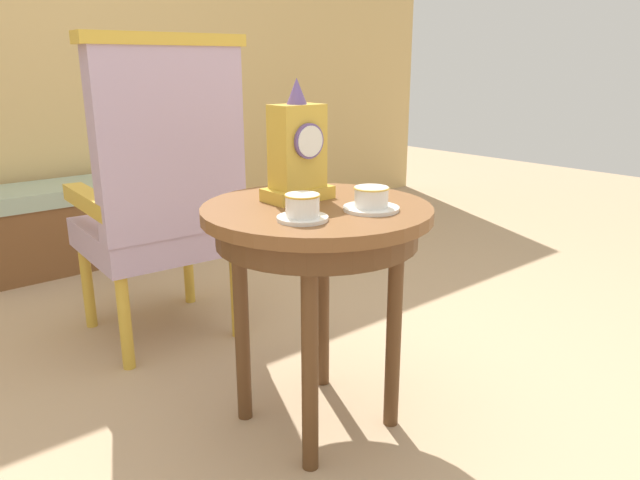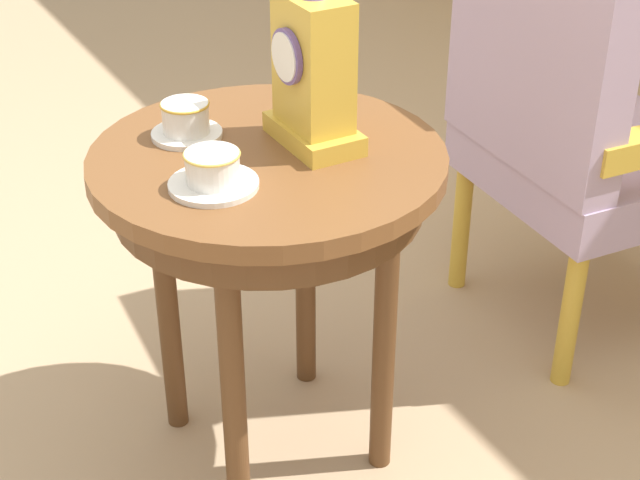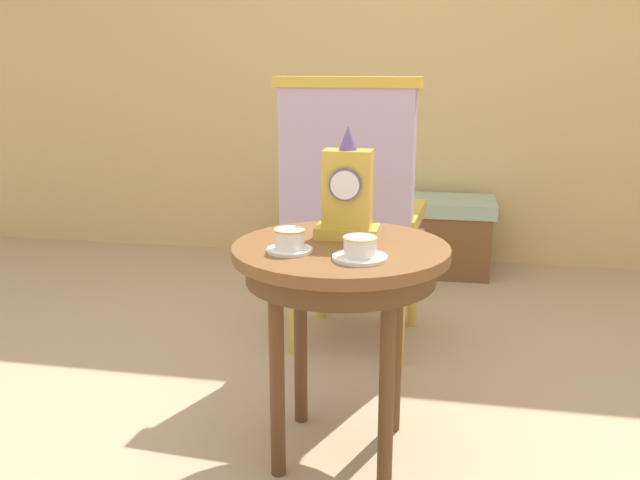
% 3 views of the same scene
% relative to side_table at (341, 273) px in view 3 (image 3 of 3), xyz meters
% --- Properties ---
extents(ground_plane, '(10.00, 10.00, 0.00)m').
position_rel_side_table_xyz_m(ground_plane, '(-0.09, 0.03, -0.59)').
color(ground_plane, tan).
extents(wall_back, '(6.00, 0.10, 2.80)m').
position_rel_side_table_xyz_m(wall_back, '(-0.09, 2.28, 0.81)').
color(wall_back, tan).
rests_on(wall_back, ground).
extents(side_table, '(0.63, 0.63, 0.67)m').
position_rel_side_table_xyz_m(side_table, '(0.00, 0.00, 0.00)').
color(side_table, brown).
rests_on(side_table, ground).
extents(teacup_left, '(0.13, 0.13, 0.07)m').
position_rel_side_table_xyz_m(teacup_left, '(-0.13, -0.10, 0.12)').
color(teacup_left, white).
rests_on(teacup_left, side_table).
extents(teacup_right, '(0.15, 0.15, 0.06)m').
position_rel_side_table_xyz_m(teacup_right, '(0.07, -0.14, 0.11)').
color(teacup_right, white).
rests_on(teacup_right, side_table).
extents(mantel_clock, '(0.19, 0.11, 0.34)m').
position_rel_side_table_xyz_m(mantel_clock, '(0.01, 0.09, 0.22)').
color(mantel_clock, gold).
rests_on(mantel_clock, side_table).
extents(armchair, '(0.58, 0.57, 1.14)m').
position_rel_side_table_xyz_m(armchair, '(-0.07, 0.79, 0.01)').
color(armchair, '#B299B7').
rests_on(armchair, ground).
extents(window_bench, '(1.12, 0.40, 0.44)m').
position_rel_side_table_xyz_m(window_bench, '(0.02, 1.98, -0.36)').
color(window_bench, '#9EB299').
rests_on(window_bench, ground).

